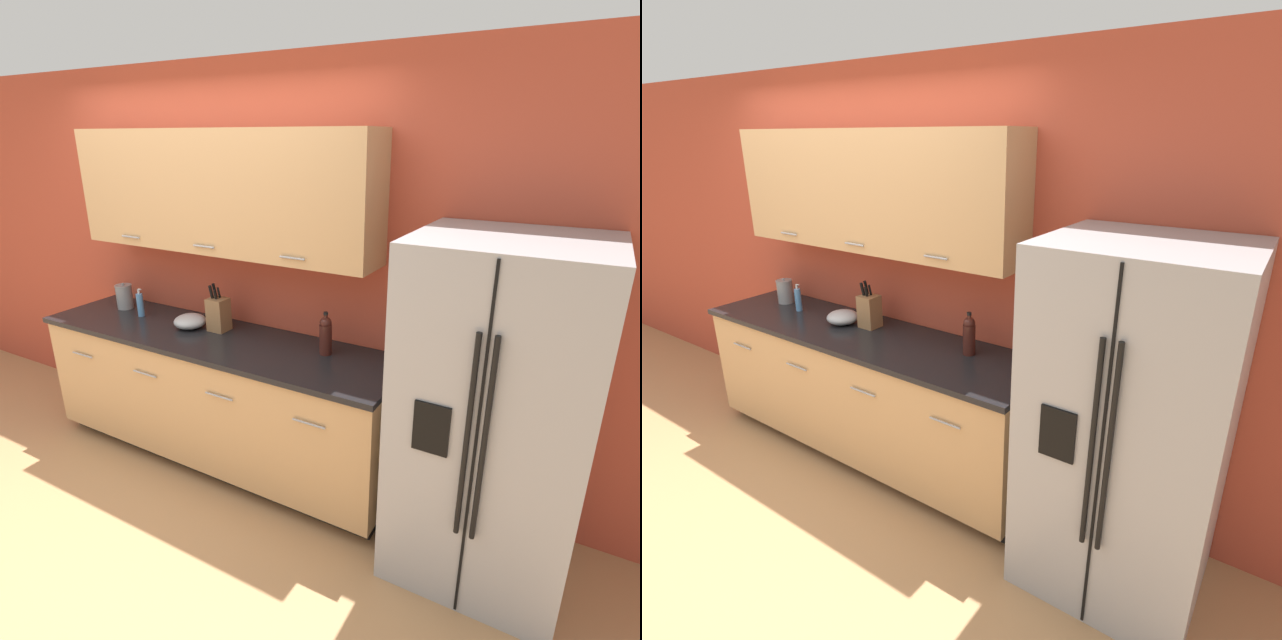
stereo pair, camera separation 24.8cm
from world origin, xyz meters
TOP-DOWN VIEW (x-y plane):
  - ground_plane at (0.00, 0.00)m, footprint 14.00×14.00m
  - wall_back at (0.05, 1.34)m, footprint 10.00×0.39m
  - counter_unit at (0.17, 1.05)m, footprint 2.57×0.64m
  - refrigerator at (1.96, 0.98)m, footprint 0.85×0.78m
  - knife_block at (0.15, 1.15)m, footprint 0.12×0.12m
  - wine_bottle at (0.96, 1.15)m, footprint 0.08×0.08m
  - soap_dispenser at (-0.52, 1.09)m, footprint 0.05×0.05m
  - steel_canister at (-0.76, 1.16)m, footprint 0.12×0.12m
  - mixing_bowl at (-0.05, 1.08)m, footprint 0.22×0.22m

SIDE VIEW (x-z plane):
  - ground_plane at x=0.00m, z-range 0.00..0.00m
  - counter_unit at x=0.17m, z-range 0.01..0.93m
  - refrigerator at x=1.96m, z-range 0.00..1.75m
  - mixing_bowl at x=-0.05m, z-range 0.93..1.02m
  - soap_dispenser at x=-0.52m, z-range 0.91..1.12m
  - steel_canister at x=-0.76m, z-range 0.92..1.12m
  - knife_block at x=0.15m, z-range 0.88..1.20m
  - wine_bottle at x=0.96m, z-range 0.92..1.18m
  - wall_back at x=0.05m, z-range 0.15..2.75m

